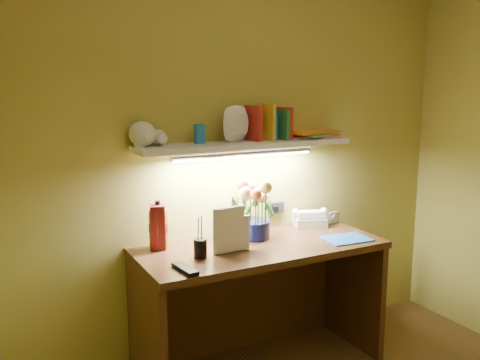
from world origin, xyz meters
name	(u,v)px	position (x,y,z in m)	size (l,w,h in m)	color
desk	(260,307)	(0.00, 1.20, 0.38)	(1.40, 0.60, 0.75)	#3D2410
flower_bouquet	(253,208)	(0.03, 1.34, 0.93)	(0.23, 0.23, 0.36)	#080D36
telephone	(310,217)	(0.47, 1.39, 0.81)	(0.20, 0.15, 0.12)	#F3F0CA
desk_clock	(333,217)	(0.65, 1.39, 0.79)	(0.07, 0.04, 0.07)	silver
whisky_bottle	(158,225)	(-0.53, 1.40, 0.88)	(0.07, 0.07, 0.27)	#C1710F
whisky_box	(158,227)	(-0.54, 1.39, 0.87)	(0.08, 0.08, 0.25)	maroon
pen_cup	(200,242)	(-0.39, 1.15, 0.84)	(0.07, 0.07, 0.17)	black
art_card	(231,223)	(-0.08, 1.40, 0.84)	(0.18, 0.04, 0.18)	white
tv_remote	(185,269)	(-0.54, 1.00, 0.76)	(0.05, 0.19, 0.02)	black
blue_folder	(346,239)	(0.49, 1.05, 0.75)	(0.26, 0.19, 0.01)	blue
desk_book_a	(213,232)	(-0.31, 1.16, 0.88)	(0.19, 0.02, 0.25)	silver
desk_book_b	(224,233)	(-0.23, 1.21, 0.85)	(0.14, 0.01, 0.20)	white
wall_shelf	(246,138)	(0.01, 1.38, 1.34)	(1.32, 0.35, 0.25)	white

